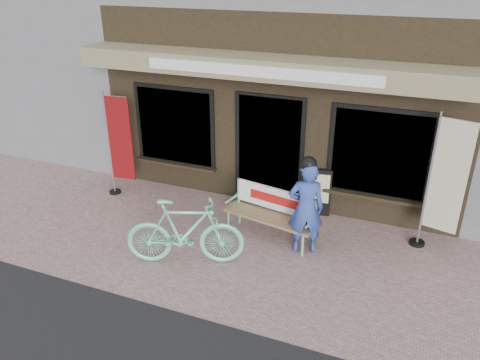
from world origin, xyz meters
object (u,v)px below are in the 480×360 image
at_px(bench, 272,210).
at_px(nobori_cream, 444,184).
at_px(person, 306,207).
at_px(bicycle, 185,232).
at_px(menu_stand, 318,192).
at_px(nobori_red, 119,144).

bearing_deg(bench, nobori_cream, 24.01).
relative_size(person, bicycle, 0.91).
bearing_deg(menu_stand, bicycle, -132.66).
xyz_separation_m(bench, nobori_cream, (2.61, 0.61, 0.69)).
relative_size(person, nobori_cream, 0.72).
bearing_deg(bench, bicycle, -117.93).
height_order(person, bicycle, person).
height_order(bench, person, person).
xyz_separation_m(bench, bicycle, (-1.01, -1.25, 0.04)).
bearing_deg(bench, nobori_red, -176.29).
xyz_separation_m(nobori_red, menu_stand, (3.89, 0.64, -0.63)).
bearing_deg(menu_stand, person, -95.16).
relative_size(nobori_red, menu_stand, 2.30).
distance_m(bicycle, nobori_red, 2.91).
xyz_separation_m(nobori_red, nobori_cream, (5.93, 0.19, 0.10)).
distance_m(person, nobori_red, 4.02).
xyz_separation_m(person, nobori_red, (-3.96, 0.65, 0.28)).
distance_m(bench, nobori_red, 3.41).
relative_size(bicycle, menu_stand, 2.00).
distance_m(nobori_red, nobori_cream, 5.94).
distance_m(bench, person, 0.74).
relative_size(bench, nobori_red, 0.78).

